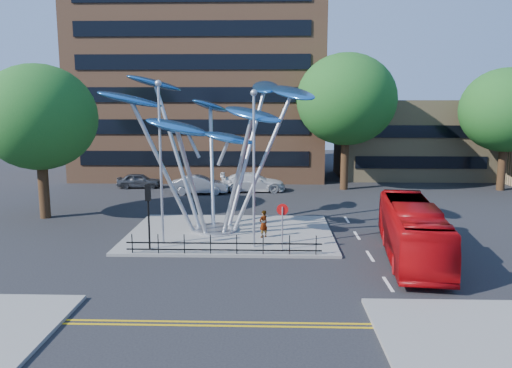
{
  "coord_description": "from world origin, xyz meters",
  "views": [
    {
      "loc": [
        1.41,
        -22.78,
        7.79
      ],
      "look_at": [
        0.58,
        4.0,
        3.39
      ],
      "focal_mm": 35.0,
      "sensor_mm": 36.0,
      "label": 1
    }
  ],
  "objects_px": {
    "red_bus": "(412,231)",
    "parked_car_right": "(253,182)",
    "tree_far": "(506,110)",
    "street_lamp_right": "(254,155)",
    "parked_car_mid": "(200,185)",
    "parked_car_left": "(139,181)",
    "traffic_light_island": "(148,203)",
    "tree_left": "(39,118)",
    "no_entry_sign_island": "(282,219)",
    "leaf_sculpture": "(212,118)",
    "pedestrian": "(263,224)",
    "street_lamp_left": "(160,149)",
    "tree_right": "(346,100)"
  },
  "relations": [
    {
      "from": "tree_far",
      "to": "traffic_light_island",
      "type": "height_order",
      "value": "tree_far"
    },
    {
      "from": "traffic_light_island",
      "to": "parked_car_mid",
      "type": "bearing_deg",
      "value": 89.04
    },
    {
      "from": "parked_car_left",
      "to": "leaf_sculpture",
      "type": "bearing_deg",
      "value": -155.29
    },
    {
      "from": "parked_car_left",
      "to": "tree_far",
      "type": "bearing_deg",
      "value": -94.88
    },
    {
      "from": "street_lamp_right",
      "to": "traffic_light_island",
      "type": "distance_m",
      "value": 6.05
    },
    {
      "from": "pedestrian",
      "to": "street_lamp_left",
      "type": "bearing_deg",
      "value": -27.67
    },
    {
      "from": "tree_right",
      "to": "tree_far",
      "type": "relative_size",
      "value": 1.12
    },
    {
      "from": "traffic_light_island",
      "to": "parked_car_left",
      "type": "xyz_separation_m",
      "value": [
        -5.76,
        19.68,
        -1.93
      ]
    },
    {
      "from": "street_lamp_right",
      "to": "parked_car_mid",
      "type": "xyz_separation_m",
      "value": [
        -5.22,
        16.27,
        -4.3
      ]
    },
    {
      "from": "tree_right",
      "to": "parked_car_mid",
      "type": "relative_size",
      "value": 2.52
    },
    {
      "from": "pedestrian",
      "to": "leaf_sculpture",
      "type": "bearing_deg",
      "value": -72.19
    },
    {
      "from": "tree_right",
      "to": "parked_car_mid",
      "type": "distance_m",
      "value": 14.89
    },
    {
      "from": "street_lamp_right",
      "to": "no_entry_sign_island",
      "type": "height_order",
      "value": "street_lamp_right"
    },
    {
      "from": "pedestrian",
      "to": "parked_car_left",
      "type": "xyz_separation_m",
      "value": [
        -11.74,
        17.25,
        -0.26
      ]
    },
    {
      "from": "traffic_light_island",
      "to": "parked_car_right",
      "type": "distance_m",
      "value": 18.87
    },
    {
      "from": "parked_car_mid",
      "to": "parked_car_right",
      "type": "height_order",
      "value": "parked_car_right"
    },
    {
      "from": "leaf_sculpture",
      "to": "pedestrian",
      "type": "bearing_deg",
      "value": -29.88
    },
    {
      "from": "tree_left",
      "to": "parked_car_mid",
      "type": "bearing_deg",
      "value": 44.95
    },
    {
      "from": "street_lamp_right",
      "to": "red_bus",
      "type": "distance_m",
      "value": 8.89
    },
    {
      "from": "no_entry_sign_island",
      "to": "parked_car_right",
      "type": "relative_size",
      "value": 0.43
    },
    {
      "from": "red_bus",
      "to": "parked_car_right",
      "type": "bearing_deg",
      "value": 122.04
    },
    {
      "from": "parked_car_mid",
      "to": "no_entry_sign_island",
      "type": "bearing_deg",
      "value": -162.1
    },
    {
      "from": "tree_far",
      "to": "parked_car_mid",
      "type": "relative_size",
      "value": 2.25
    },
    {
      "from": "leaf_sculpture",
      "to": "parked_car_left",
      "type": "bearing_deg",
      "value": 119.28
    },
    {
      "from": "tree_far",
      "to": "parked_car_right",
      "type": "distance_m",
      "value": 23.13
    },
    {
      "from": "traffic_light_island",
      "to": "street_lamp_left",
      "type": "bearing_deg",
      "value": 63.43
    },
    {
      "from": "tree_left",
      "to": "leaf_sculpture",
      "type": "distance_m",
      "value": 12.38
    },
    {
      "from": "traffic_light_island",
      "to": "tree_far",
      "type": "bearing_deg",
      "value": 35.84
    },
    {
      "from": "traffic_light_island",
      "to": "parked_car_right",
      "type": "xyz_separation_m",
      "value": [
        4.78,
        18.17,
        -1.79
      ]
    },
    {
      "from": "pedestrian",
      "to": "no_entry_sign_island",
      "type": "bearing_deg",
      "value": 70.65
    },
    {
      "from": "tree_right",
      "to": "parked_car_mid",
      "type": "height_order",
      "value": "tree_right"
    },
    {
      "from": "parked_car_right",
      "to": "tree_far",
      "type": "bearing_deg",
      "value": -91.0
    },
    {
      "from": "red_bus",
      "to": "tree_far",
      "type": "bearing_deg",
      "value": 63.49
    },
    {
      "from": "parked_car_mid",
      "to": "parked_car_right",
      "type": "xyz_separation_m",
      "value": [
        4.5,
        1.4,
        0.04
      ]
    },
    {
      "from": "no_entry_sign_island",
      "to": "pedestrian",
      "type": "bearing_deg",
      "value": 112.96
    },
    {
      "from": "no_entry_sign_island",
      "to": "tree_right",
      "type": "bearing_deg",
      "value": 72.88
    },
    {
      "from": "tree_left",
      "to": "parked_car_mid",
      "type": "height_order",
      "value": "tree_left"
    },
    {
      "from": "tree_far",
      "to": "street_lamp_right",
      "type": "distance_m",
      "value": 28.76
    },
    {
      "from": "red_bus",
      "to": "parked_car_right",
      "type": "relative_size",
      "value": 1.79
    },
    {
      "from": "red_bus",
      "to": "tree_left",
      "type": "bearing_deg",
      "value": 167.21
    },
    {
      "from": "leaf_sculpture",
      "to": "parked_car_left",
      "type": "xyz_separation_m",
      "value": [
        -8.69,
        15.5,
        -6.19
      ]
    },
    {
      "from": "leaf_sculpture",
      "to": "street_lamp_right",
      "type": "xyz_separation_m",
      "value": [
        2.57,
        -3.68,
        -1.78
      ]
    },
    {
      "from": "pedestrian",
      "to": "tree_left",
      "type": "bearing_deg",
      "value": -61.01
    },
    {
      "from": "no_entry_sign_island",
      "to": "red_bus",
      "type": "distance_m",
      "value": 6.55
    },
    {
      "from": "street_lamp_left",
      "to": "red_bus",
      "type": "xyz_separation_m",
      "value": [
        13.0,
        -1.7,
        -3.94
      ]
    },
    {
      "from": "traffic_light_island",
      "to": "pedestrian",
      "type": "relative_size",
      "value": 2.18
    },
    {
      "from": "tree_far",
      "to": "no_entry_sign_island",
      "type": "xyz_separation_m",
      "value": [
        -20.0,
        -19.48,
        -5.29
      ]
    },
    {
      "from": "leaf_sculpture",
      "to": "parked_car_right",
      "type": "height_order",
      "value": "leaf_sculpture"
    },
    {
      "from": "red_bus",
      "to": "street_lamp_right",
      "type": "bearing_deg",
      "value": 178.68
    },
    {
      "from": "tree_far",
      "to": "red_bus",
      "type": "xyz_separation_m",
      "value": [
        -13.5,
        -20.2,
        -5.69
      ]
    }
  ]
}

